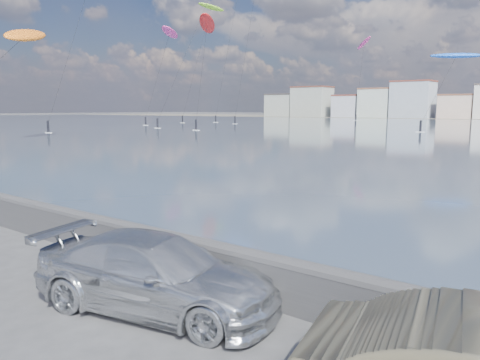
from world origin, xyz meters
name	(u,v)px	position (x,y,z in m)	size (l,w,h in m)	color
ground	(69,316)	(0.00, 0.00, 0.00)	(700.00, 700.00, 0.00)	#333335
seawall	(172,252)	(0.00, 2.70, 0.58)	(400.00, 0.36, 1.08)	#28282B
car_silver	(156,273)	(1.07, 1.22, 0.72)	(2.02, 4.98, 1.44)	silver
kitesurfer_3	(170,33)	(-73.23, 74.64, 21.04)	(7.41, 12.03, 22.36)	#E5338C
kitesurfer_6	(207,25)	(-51.23, 62.65, 19.01)	(7.64, 10.88, 20.73)	red
kitesurfer_8	(456,57)	(-12.19, 80.83, 12.35)	(8.78, 10.05, 13.13)	blue
kitesurfer_12	(364,45)	(-55.06, 143.92, 24.19)	(6.95, 10.89, 26.95)	#E5338C
kitesurfer_15	(210,10)	(-81.51, 98.79, 31.12)	(5.76, 17.08, 33.27)	#8CD826
kitesurfer_19	(25,36)	(-47.81, 25.72, 12.37)	(7.97, 16.89, 14.39)	orange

